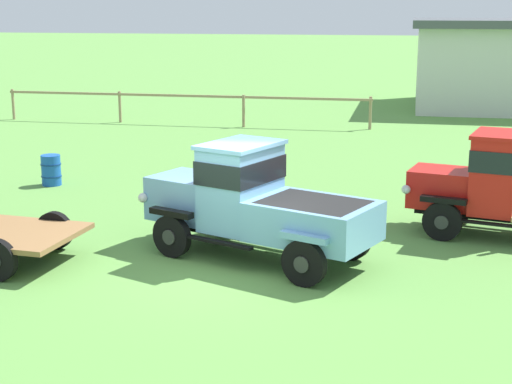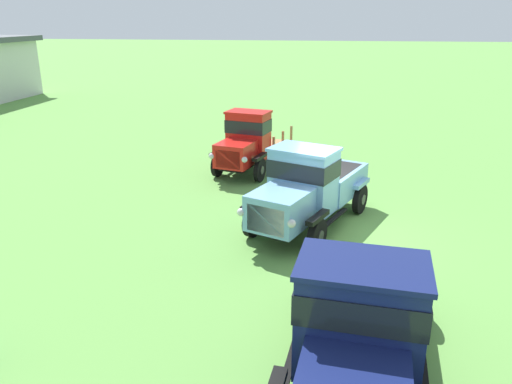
% 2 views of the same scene
% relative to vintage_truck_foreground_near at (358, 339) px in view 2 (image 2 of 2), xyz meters
% --- Properties ---
extents(ground_plane, '(240.00, 240.00, 0.00)m').
position_rel_vintage_truck_foreground_near_xyz_m(ground_plane, '(6.28, 0.11, -1.15)').
color(ground_plane, '#5B9342').
extents(vintage_truck_foreground_near, '(5.77, 2.59, 2.26)m').
position_rel_vintage_truck_foreground_near_xyz_m(vintage_truck_foreground_near, '(0.00, 0.00, 0.00)').
color(vintage_truck_foreground_near, black).
rests_on(vintage_truck_foreground_near, ground).
extents(vintage_truck_second_in_line, '(5.11, 3.40, 2.30)m').
position_rel_vintage_truck_foreground_near_xyz_m(vintage_truck_second_in_line, '(6.72, 1.08, -0.01)').
color(vintage_truck_second_in_line, black).
rests_on(vintage_truck_second_in_line, ground).
extents(vintage_truck_midrow_center, '(4.90, 2.67, 2.29)m').
position_rel_vintage_truck_foreground_near_xyz_m(vintage_truck_midrow_center, '(11.46, 3.57, -0.00)').
color(vintage_truck_midrow_center, black).
rests_on(vintage_truck_midrow_center, ground).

